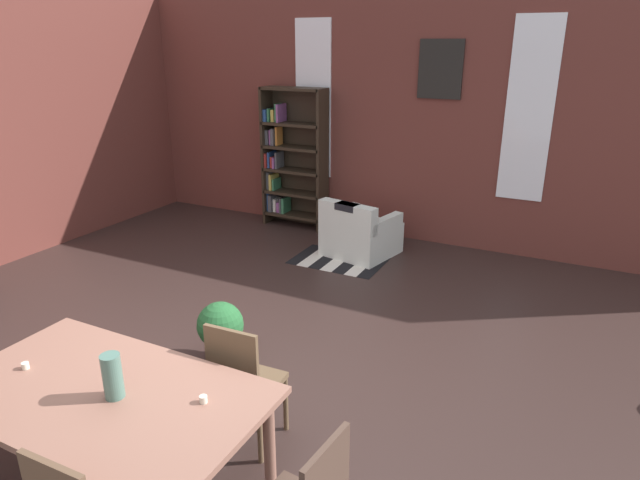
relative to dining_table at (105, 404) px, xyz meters
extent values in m
plane|color=#332320|center=(0.04, 1.18, -0.69)|extent=(10.80, 10.80, 0.00)
cube|color=brown|center=(0.04, 5.39, 0.98)|extent=(9.31, 0.12, 3.35)
cube|color=white|center=(-1.42, 5.32, 1.15)|extent=(0.55, 0.02, 2.17)
cube|color=white|center=(1.49, 5.32, 1.15)|extent=(0.55, 0.02, 2.17)
cube|color=#8D5F4E|center=(0.00, 0.00, 0.06)|extent=(1.84, 1.05, 0.04)
cylinder|color=#8D5F4E|center=(-0.82, 0.42, -0.32)|extent=(0.07, 0.07, 0.73)
cylinder|color=#8D5F4E|center=(0.82, 0.42, -0.32)|extent=(0.07, 0.07, 0.73)
cylinder|color=#4C7266|center=(0.10, 0.00, 0.21)|extent=(0.11, 0.11, 0.26)
cylinder|color=silver|center=(0.57, 0.18, 0.10)|extent=(0.04, 0.04, 0.04)
cylinder|color=silver|center=(-0.60, -0.04, 0.10)|extent=(0.04, 0.04, 0.04)
cube|color=brown|center=(0.41, 0.82, -0.24)|extent=(0.42, 0.42, 0.04)
cube|color=brown|center=(0.42, 0.64, 0.01)|extent=(0.38, 0.05, 0.50)
cylinder|color=brown|center=(0.59, 1.01, -0.47)|extent=(0.04, 0.04, 0.43)
cylinder|color=brown|center=(0.23, 1.00, -0.47)|extent=(0.04, 0.04, 0.43)
cylinder|color=brown|center=(0.60, 0.65, -0.47)|extent=(0.04, 0.04, 0.43)
cylinder|color=brown|center=(0.24, 0.64, -0.47)|extent=(0.04, 0.04, 0.43)
cylinder|color=#412B20|center=(-1.04, 0.18, -0.47)|extent=(0.04, 0.04, 0.43)
cube|color=#2D2319|center=(-2.08, 5.11, 0.32)|extent=(0.04, 0.33, 2.02)
cube|color=#2D2319|center=(-1.17, 5.11, 0.32)|extent=(0.04, 0.33, 2.02)
cube|color=#2D2319|center=(-1.62, 5.27, 0.32)|extent=(0.96, 0.01, 2.02)
cube|color=#2D2319|center=(-1.62, 5.11, -0.52)|extent=(0.92, 0.33, 0.04)
cube|color=#284C8C|center=(-2.05, 5.11, -0.36)|extent=(0.03, 0.20, 0.28)
cube|color=#4C4C51|center=(-2.00, 5.11, -0.37)|extent=(0.05, 0.27, 0.26)
cube|color=white|center=(-1.94, 5.11, -0.40)|extent=(0.05, 0.19, 0.20)
cube|color=#8C4C8C|center=(-1.87, 5.11, -0.42)|extent=(0.05, 0.20, 0.15)
cube|color=#4C4C51|center=(-1.82, 5.11, -0.39)|extent=(0.03, 0.23, 0.23)
cube|color=#33724C|center=(-1.78, 5.11, -0.39)|extent=(0.04, 0.23, 0.23)
cube|color=#2D2319|center=(-1.62, 5.11, -0.18)|extent=(0.92, 0.33, 0.04)
cube|color=#4C4C51|center=(-2.04, 5.11, -0.03)|extent=(0.05, 0.19, 0.27)
cube|color=gold|center=(-1.98, 5.11, -0.04)|extent=(0.04, 0.24, 0.24)
cube|color=#33724C|center=(-1.94, 5.11, -0.08)|extent=(0.03, 0.23, 0.17)
cube|color=#2D2319|center=(-1.62, 5.11, 0.15)|extent=(0.92, 0.33, 0.04)
cube|color=#B22D28|center=(-2.05, 5.11, 0.28)|extent=(0.03, 0.27, 0.22)
cube|color=#284C8C|center=(-2.01, 5.11, 0.29)|extent=(0.03, 0.23, 0.23)
cube|color=#B22D28|center=(-1.97, 5.11, 0.25)|extent=(0.04, 0.19, 0.16)
cube|color=#8C4C8C|center=(-1.91, 5.11, 0.26)|extent=(0.03, 0.27, 0.17)
cube|color=#4C4C51|center=(-1.88, 5.11, 0.29)|extent=(0.03, 0.23, 0.24)
cube|color=#2D2319|center=(-1.62, 5.11, 0.49)|extent=(0.92, 0.33, 0.04)
cube|color=#4C4C51|center=(-2.04, 5.11, 0.62)|extent=(0.05, 0.19, 0.21)
cube|color=#8C4C8C|center=(-1.98, 5.11, 0.62)|extent=(0.03, 0.17, 0.21)
cube|color=#4C4C51|center=(-1.92, 5.11, 0.63)|extent=(0.04, 0.25, 0.24)
cube|color=orange|center=(-1.88, 5.11, 0.64)|extent=(0.03, 0.17, 0.27)
cube|color=#2D2319|center=(-1.62, 5.11, 0.83)|extent=(0.92, 0.33, 0.04)
cube|color=#284C8C|center=(-2.04, 5.11, 0.94)|extent=(0.05, 0.26, 0.17)
cube|color=#33724C|center=(-1.99, 5.11, 0.94)|extent=(0.03, 0.23, 0.18)
cube|color=gold|center=(-1.93, 5.11, 0.93)|extent=(0.05, 0.18, 0.17)
cube|color=#33724C|center=(-1.88, 5.11, 0.98)|extent=(0.04, 0.17, 0.25)
cube|color=#8C4C8C|center=(-1.83, 5.11, 0.97)|extent=(0.03, 0.25, 0.25)
cube|color=#2D2319|center=(-1.62, 5.11, 1.31)|extent=(0.92, 0.33, 0.04)
cube|color=silver|center=(-0.28, 4.48, -0.49)|extent=(0.95, 0.95, 0.40)
cube|color=silver|center=(-0.35, 4.16, -0.11)|extent=(0.82, 0.32, 0.35)
cube|color=silver|center=(0.05, 4.41, -0.21)|extent=(0.27, 0.73, 0.15)
cube|color=silver|center=(-0.62, 4.55, -0.21)|extent=(0.27, 0.73, 0.15)
cube|color=black|center=(-0.35, 4.16, 0.02)|extent=(0.31, 0.22, 0.08)
cylinder|color=#9E6042|center=(-0.38, 1.57, -0.60)|extent=(0.27, 0.27, 0.17)
sphere|color=#235B2D|center=(-0.38, 1.57, -0.36)|extent=(0.40, 0.40, 0.40)
cube|color=black|center=(-0.92, 4.10, -0.69)|extent=(0.16, 0.75, 0.01)
cube|color=silver|center=(-0.76, 4.10, -0.69)|extent=(0.16, 0.75, 0.01)
cube|color=black|center=(-0.60, 4.10, -0.69)|extent=(0.16, 0.75, 0.01)
cube|color=silver|center=(-0.43, 4.10, -0.69)|extent=(0.16, 0.75, 0.01)
cube|color=black|center=(-0.27, 4.10, -0.69)|extent=(0.16, 0.75, 0.01)
cube|color=silver|center=(-0.11, 4.10, -0.69)|extent=(0.16, 0.75, 0.01)
cube|color=black|center=(0.05, 4.10, -0.69)|extent=(0.16, 0.75, 0.01)
cube|color=black|center=(0.38, 5.31, 1.61)|extent=(0.56, 0.03, 0.72)
camera|label=1|loc=(2.26, -1.78, 1.93)|focal=30.83mm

